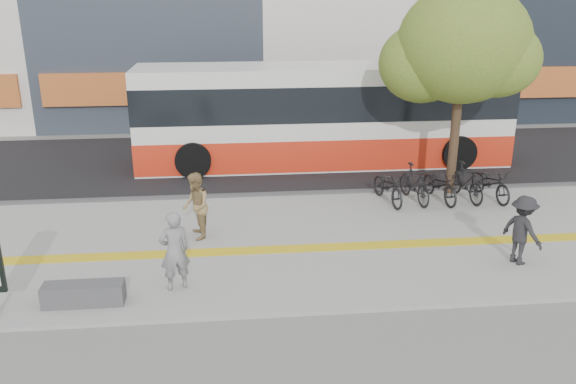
{
  "coord_description": "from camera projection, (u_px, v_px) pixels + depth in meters",
  "views": [
    {
      "loc": [
        0.43,
        -12.02,
        6.12
      ],
      "look_at": [
        1.86,
        2.0,
        1.21
      ],
      "focal_mm": 36.63,
      "sensor_mm": 36.0,
      "label": 1
    }
  ],
  "objects": [
    {
      "name": "ground",
      "position": [
        215.0,
        274.0,
        13.27
      ],
      "size": [
        120.0,
        120.0,
        0.0
      ],
      "primitive_type": "plane",
      "color": "slate",
      "rests_on": "ground"
    },
    {
      "name": "sidewalk",
      "position": [
        216.0,
        245.0,
        14.66
      ],
      "size": [
        40.0,
        7.0,
        0.08
      ],
      "primitive_type": "cube",
      "color": "gray",
      "rests_on": "ground"
    },
    {
      "name": "street",
      "position": [
        219.0,
        162.0,
        21.71
      ],
      "size": [
        40.0,
        8.0,
        0.06
      ],
      "primitive_type": "cube",
      "color": "black",
      "rests_on": "ground"
    },
    {
      "name": "pedestrian_dark",
      "position": [
        522.0,
        230.0,
        13.38
      ],
      "size": [
        0.98,
        1.21,
        1.63
      ],
      "primitive_type": "imported",
      "rotation": [
        0.0,
        0.0,
        1.99
      ],
      "color": "black",
      "rests_on": "sidewalk"
    },
    {
      "name": "seated_woman",
      "position": [
        174.0,
        251.0,
        12.2
      ],
      "size": [
        0.74,
        0.61,
        1.74
      ],
      "primitive_type": "imported",
      "rotation": [
        0.0,
        0.0,
        3.49
      ],
      "color": "black",
      "rests_on": "sidewalk"
    },
    {
      "name": "curb",
      "position": [
        218.0,
        197.0,
        17.94
      ],
      "size": [
        40.0,
        0.25,
        0.14
      ],
      "primitive_type": "cube",
      "color": "#3A3A3D",
      "rests_on": "ground"
    },
    {
      "name": "bench",
      "position": [
        84.0,
        294.0,
        11.79
      ],
      "size": [
        1.6,
        0.45,
        0.45
      ],
      "primitive_type": "cube",
      "color": "#3A3A3D",
      "rests_on": "sidewalk"
    },
    {
      "name": "tactile_strip",
      "position": [
        216.0,
        252.0,
        14.18
      ],
      "size": [
        40.0,
        0.45,
        0.01
      ],
      "primitive_type": "cube",
      "color": "gold",
      "rests_on": "sidewalk"
    },
    {
      "name": "bus",
      "position": [
        323.0,
        118.0,
        21.05
      ],
      "size": [
        13.18,
        3.13,
        3.51
      ],
      "color": "silver",
      "rests_on": "street"
    },
    {
      "name": "street_tree",
      "position": [
        461.0,
        46.0,
        17.0
      ],
      "size": [
        4.4,
        3.8,
        6.31
      ],
      "color": "#362118",
      "rests_on": "sidewalk"
    },
    {
      "name": "bicycle_row",
      "position": [
        440.0,
        184.0,
        17.46
      ],
      "size": [
        4.16,
        2.0,
        1.12
      ],
      "color": "black",
      "rests_on": "sidewalk"
    },
    {
      "name": "pedestrian_tan",
      "position": [
        196.0,
        206.0,
        14.73
      ],
      "size": [
        0.76,
        0.92,
        1.72
      ],
      "primitive_type": "imported",
      "rotation": [
        0.0,
        0.0,
        -1.43
      ],
      "color": "olive",
      "rests_on": "sidewalk"
    }
  ]
}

